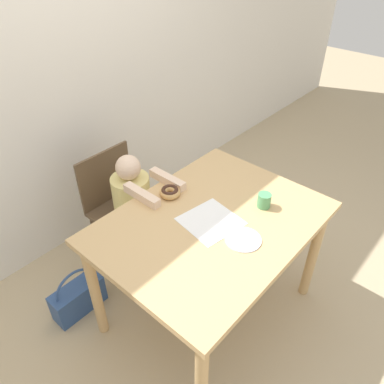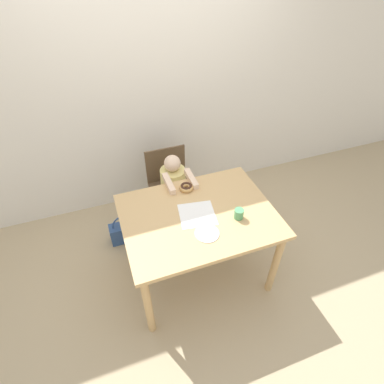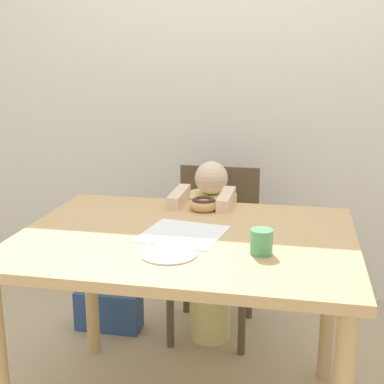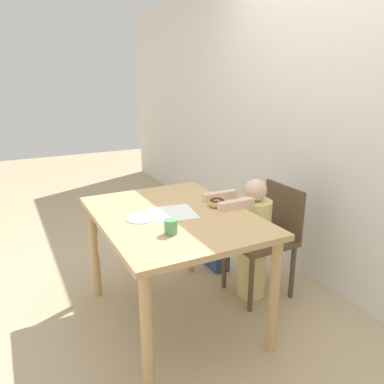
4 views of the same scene
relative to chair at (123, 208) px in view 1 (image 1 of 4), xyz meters
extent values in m
plane|color=tan|center=(0.02, -0.75, -0.44)|extent=(12.00, 12.00, 0.00)
cube|color=silver|center=(0.02, 0.49, 0.81)|extent=(8.00, 0.05, 2.50)
cube|color=tan|center=(0.02, -0.75, 0.30)|extent=(1.18, 0.90, 0.03)
cylinder|color=tan|center=(0.55, -1.14, -0.07)|extent=(0.06, 0.06, 0.72)
cylinder|color=tan|center=(-0.52, -0.36, -0.07)|extent=(0.06, 0.06, 0.72)
cylinder|color=tan|center=(0.55, -0.36, -0.07)|extent=(0.06, 0.06, 0.72)
cube|color=brown|center=(0.00, -0.06, -0.01)|extent=(0.41, 0.43, 0.03)
cube|color=brown|center=(0.00, 0.15, 0.19)|extent=(0.41, 0.02, 0.38)
cylinder|color=brown|center=(-0.17, -0.25, -0.23)|extent=(0.04, 0.04, 0.41)
cylinder|color=brown|center=(0.17, -0.25, -0.23)|extent=(0.04, 0.04, 0.41)
cylinder|color=brown|center=(-0.17, 0.12, -0.23)|extent=(0.04, 0.04, 0.41)
cylinder|color=brown|center=(0.17, 0.12, -0.23)|extent=(0.04, 0.04, 0.41)
cylinder|color=#E0D17F|center=(0.00, -0.12, -0.22)|extent=(0.20, 0.20, 0.44)
cylinder|color=#E0D17F|center=(0.00, -0.12, 0.15)|extent=(0.24, 0.24, 0.30)
sphere|color=beige|center=(0.00, -0.12, 0.38)|extent=(0.15, 0.15, 0.15)
cube|color=beige|center=(-0.10, -0.34, 0.35)|extent=(0.05, 0.26, 0.05)
cube|color=beige|center=(0.10, -0.34, 0.35)|extent=(0.05, 0.26, 0.05)
torus|color=tan|center=(0.02, -0.44, 0.34)|extent=(0.12, 0.12, 0.04)
torus|color=#381E14|center=(0.02, -0.44, 0.36)|extent=(0.10, 0.10, 0.02)
cube|color=white|center=(0.00, -0.76, 0.32)|extent=(0.31, 0.31, 0.00)
cube|color=#2D4C84|center=(-0.52, -0.14, -0.33)|extent=(0.33, 0.13, 0.21)
torus|color=#2D4C84|center=(-0.52, -0.14, -0.23)|extent=(0.27, 0.02, 0.27)
cylinder|color=#519E66|center=(0.29, -0.89, 0.36)|extent=(0.07, 0.07, 0.08)
cylinder|color=silver|center=(0.00, -0.96, 0.32)|extent=(0.18, 0.18, 0.01)
camera|label=1|loc=(-1.15, -1.65, 1.61)|focal=35.00mm
camera|label=2|loc=(-0.59, -2.27, 1.98)|focal=28.00mm
camera|label=3|loc=(0.39, -2.50, 0.94)|focal=50.00mm
camera|label=4|loc=(1.99, -1.64, 1.13)|focal=35.00mm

